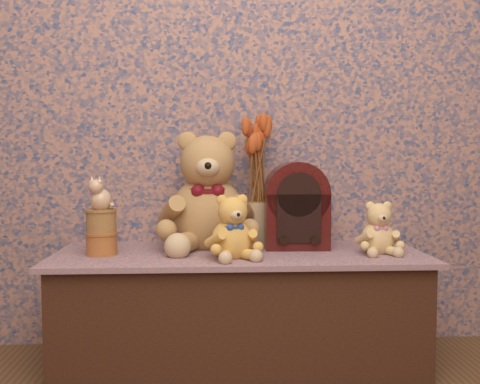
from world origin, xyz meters
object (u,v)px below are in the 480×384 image
object	(u,v)px
cat_figurine	(101,193)
teddy_large	(207,186)
teddy_small	(378,225)
cathedral_radio	(296,205)
biscuit_tin_lower	(102,244)
teddy_medium	(232,224)
ceramic_vase	(259,224)

from	to	relation	value
cat_figurine	teddy_large	bearing A→B (deg)	43.26
teddy_small	cathedral_radio	bearing A→B (deg)	152.40
cathedral_radio	biscuit_tin_lower	world-z (taller)	cathedral_radio
cat_figurine	cathedral_radio	bearing A→B (deg)	31.78
teddy_medium	teddy_small	world-z (taller)	teddy_medium
teddy_large	teddy_small	xyz separation A→B (m)	(0.66, -0.17, -0.15)
teddy_large	biscuit_tin_lower	xyz separation A→B (m)	(-0.40, -0.15, -0.21)
teddy_medium	ceramic_vase	bearing A→B (deg)	48.59
teddy_small	biscuit_tin_lower	xyz separation A→B (m)	(-1.07, 0.02, -0.07)
teddy_large	teddy_medium	world-z (taller)	teddy_large
teddy_large	cathedral_radio	distance (m)	0.37
teddy_medium	teddy_small	xyz separation A→B (m)	(0.57, 0.06, -0.02)
ceramic_vase	cat_figurine	xyz separation A→B (m)	(-0.62, -0.18, 0.15)
biscuit_tin_lower	cathedral_radio	bearing A→B (deg)	9.31
teddy_large	ceramic_vase	distance (m)	0.27
teddy_large	teddy_small	bearing A→B (deg)	-15.75
teddy_medium	biscuit_tin_lower	size ratio (longest dim) A/B	2.17
cathedral_radio	ceramic_vase	size ratio (longest dim) A/B	1.93
biscuit_tin_lower	cat_figurine	size ratio (longest dim) A/B	0.89
ceramic_vase	biscuit_tin_lower	xyz separation A→B (m)	(-0.62, -0.18, -0.05)
ceramic_vase	teddy_medium	bearing A→B (deg)	-115.54
teddy_medium	cathedral_radio	bearing A→B (deg)	21.47
ceramic_vase	teddy_large	bearing A→B (deg)	-173.03
ceramic_vase	biscuit_tin_lower	bearing A→B (deg)	-163.82
teddy_medium	ceramic_vase	world-z (taller)	teddy_medium
teddy_medium	biscuit_tin_lower	xyz separation A→B (m)	(-0.49, 0.08, -0.08)
teddy_small	biscuit_tin_lower	world-z (taller)	teddy_small
teddy_large	cat_figurine	bearing A→B (deg)	-160.38
biscuit_tin_lower	cat_figurine	distance (m)	0.20
cathedral_radio	biscuit_tin_lower	xyz separation A→B (m)	(-0.77, -0.13, -0.14)
teddy_medium	teddy_large	bearing A→B (deg)	95.20
teddy_large	ceramic_vase	world-z (taller)	teddy_large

